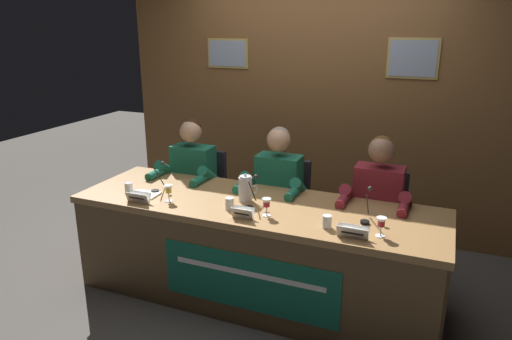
# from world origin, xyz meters

# --- Properties ---
(ground_plane) EXTENTS (12.00, 12.00, 0.00)m
(ground_plane) POSITION_xyz_m (0.00, 0.00, 0.00)
(ground_plane) COLOR #4C4742
(wall_back_panelled) EXTENTS (3.90, 0.14, 2.60)m
(wall_back_panelled) POSITION_xyz_m (0.00, 1.46, 1.30)
(wall_back_panelled) COLOR brown
(wall_back_panelled) RESTS_ON ground_plane
(conference_table) EXTENTS (2.70, 0.85, 0.75)m
(conference_table) POSITION_xyz_m (0.00, -0.11, 0.51)
(conference_table) COLOR olive
(conference_table) RESTS_ON ground_plane
(chair_left) EXTENTS (0.44, 0.45, 0.89)m
(chair_left) POSITION_xyz_m (-0.80, 0.60, 0.43)
(chair_left) COLOR black
(chair_left) RESTS_ON ground_plane
(panelist_left) EXTENTS (0.51, 0.48, 1.22)m
(panelist_left) POSITION_xyz_m (-0.80, 0.41, 0.71)
(panelist_left) COLOR black
(panelist_left) RESTS_ON ground_plane
(nameplate_left) EXTENTS (0.19, 0.06, 0.08)m
(nameplate_left) POSITION_xyz_m (-0.79, -0.32, 0.79)
(nameplate_left) COLOR white
(nameplate_left) RESTS_ON conference_table
(juice_glass_left) EXTENTS (0.06, 0.06, 0.12)m
(juice_glass_left) POSITION_xyz_m (-0.60, -0.21, 0.84)
(juice_glass_left) COLOR white
(juice_glass_left) RESTS_ON conference_table
(water_cup_left) EXTENTS (0.06, 0.06, 0.08)m
(water_cup_left) POSITION_xyz_m (-0.98, -0.19, 0.79)
(water_cup_left) COLOR silver
(water_cup_left) RESTS_ON conference_table
(microphone_left) EXTENTS (0.06, 0.17, 0.22)m
(microphone_left) POSITION_xyz_m (-0.80, -0.06, 0.83)
(microphone_left) COLOR black
(microphone_left) RESTS_ON conference_table
(chair_center) EXTENTS (0.44, 0.45, 0.89)m
(chair_center) POSITION_xyz_m (0.00, 0.60, 0.43)
(chair_center) COLOR black
(chair_center) RESTS_ON ground_plane
(panelist_center) EXTENTS (0.51, 0.48, 1.22)m
(panelist_center) POSITION_xyz_m (0.00, 0.41, 0.71)
(panelist_center) COLOR black
(panelist_center) RESTS_ON ground_plane
(nameplate_center) EXTENTS (0.15, 0.06, 0.08)m
(nameplate_center) POSITION_xyz_m (0.03, -0.30, 0.79)
(nameplate_center) COLOR white
(nameplate_center) RESTS_ON conference_table
(juice_glass_center) EXTENTS (0.06, 0.06, 0.12)m
(juice_glass_center) POSITION_xyz_m (0.16, -0.19, 0.84)
(juice_glass_center) COLOR white
(juice_glass_center) RESTS_ON conference_table
(water_cup_center) EXTENTS (0.06, 0.06, 0.08)m
(water_cup_center) POSITION_xyz_m (-0.12, -0.19, 0.79)
(water_cup_center) COLOR silver
(water_cup_center) RESTS_ON conference_table
(microphone_center) EXTENTS (0.06, 0.17, 0.22)m
(microphone_center) POSITION_xyz_m (-0.00, -0.09, 0.83)
(microphone_center) COLOR black
(microphone_center) RESTS_ON conference_table
(chair_right) EXTENTS (0.44, 0.45, 0.89)m
(chair_right) POSITION_xyz_m (0.80, 0.60, 0.43)
(chair_right) COLOR black
(chair_right) RESTS_ON ground_plane
(panelist_right) EXTENTS (0.51, 0.48, 1.22)m
(panelist_right) POSITION_xyz_m (0.80, 0.41, 0.71)
(panelist_right) COLOR black
(panelist_right) RESTS_ON ground_plane
(nameplate_right) EXTENTS (0.19, 0.06, 0.08)m
(nameplate_right) POSITION_xyz_m (0.77, -0.32, 0.79)
(nameplate_right) COLOR white
(nameplate_right) RESTS_ON conference_table
(juice_glass_right) EXTENTS (0.06, 0.06, 0.12)m
(juice_glass_right) POSITION_xyz_m (0.92, -0.22, 0.84)
(juice_glass_right) COLOR white
(juice_glass_right) RESTS_ON conference_table
(water_cup_right) EXTENTS (0.06, 0.06, 0.08)m
(water_cup_right) POSITION_xyz_m (0.58, -0.23, 0.79)
(water_cup_right) COLOR silver
(water_cup_right) RESTS_ON conference_table
(microphone_right) EXTENTS (0.06, 0.17, 0.22)m
(microphone_right) POSITION_xyz_m (0.80, -0.03, 0.83)
(microphone_right) COLOR black
(microphone_right) RESTS_ON conference_table
(water_pitcher_central) EXTENTS (0.15, 0.10, 0.21)m
(water_pitcher_central) POSITION_xyz_m (-0.09, 0.01, 0.85)
(water_pitcher_central) COLOR silver
(water_pitcher_central) RESTS_ON conference_table
(document_stack_left) EXTENTS (0.22, 0.16, 0.01)m
(document_stack_left) POSITION_xyz_m (-0.84, -0.18, 0.76)
(document_stack_left) COLOR white
(document_stack_left) RESTS_ON conference_table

